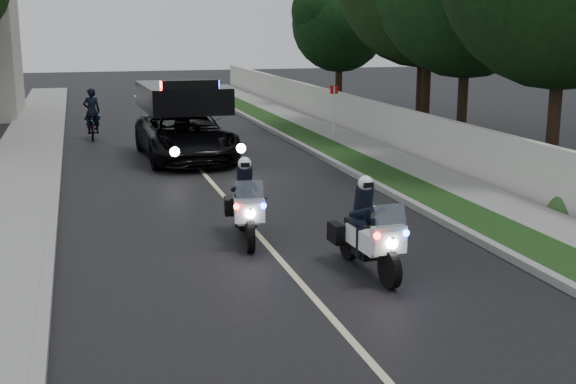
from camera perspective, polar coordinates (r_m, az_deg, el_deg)
name	(u,v)px	position (r m, az deg, el deg)	size (l,w,h in m)	color
ground	(294,275)	(13.02, 0.46, -6.38)	(120.00, 120.00, 0.00)	black
curb_right	(330,161)	(23.46, 3.26, 2.39)	(0.20, 60.00, 0.15)	gray
grass_verge	(351,160)	(23.69, 4.86, 2.47)	(1.20, 60.00, 0.16)	#193814
sidewalk_right	(390,158)	(24.17, 7.75, 2.61)	(1.40, 60.00, 0.16)	gray
property_wall	(419,136)	(24.48, 9.95, 4.25)	(0.22, 60.00, 1.50)	beige
curb_left	(57,175)	(22.22, -17.18, 1.26)	(0.20, 60.00, 0.15)	gray
sidewalk_left	(16,177)	(22.28, -20.00, 1.10)	(2.00, 60.00, 0.16)	gray
lane_marking	(201,170)	(22.49, -6.68, 1.69)	(0.12, 50.00, 0.01)	#BFB78C
police_moto_left	(246,240)	(15.14, -3.20, -3.65)	(0.69, 1.98, 1.68)	silver
police_moto_right	(367,272)	(13.26, 6.04, -6.10)	(0.70, 2.01, 1.71)	white
police_suv	(186,159)	(24.38, -7.79, 2.51)	(2.66, 5.74, 2.79)	black
bicycle	(93,139)	(29.35, -14.62, 3.92)	(0.66, 1.89, 0.99)	black
cyclist	(93,139)	(29.35, -14.62, 3.92)	(0.62, 0.41, 1.72)	black
sign_post	(334,137)	(28.90, 3.49, 4.18)	(0.32, 0.32, 2.05)	#AD0C0F
tree_right_a	(549,177)	(22.58, 19.30, 1.10)	(6.86, 6.86, 11.43)	black
tree_right_b	(460,144)	(27.96, 13.00, 3.59)	(6.58, 6.58, 10.97)	#153A13
tree_right_c	(419,128)	(31.91, 9.96, 4.81)	(6.98, 6.98, 11.63)	black
tree_right_d	(424,134)	(30.26, 10.32, 4.38)	(7.49, 7.49, 12.48)	#1F4216
tree_right_e	(338,106)	(40.20, 3.87, 6.56)	(4.98, 4.98, 8.31)	black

